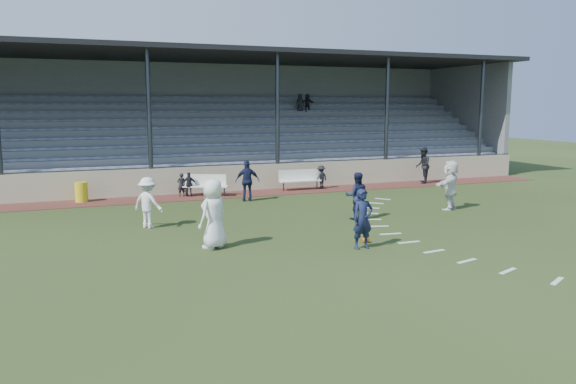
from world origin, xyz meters
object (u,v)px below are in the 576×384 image
Objects in this scene: football at (366,239)px; trash_bin at (81,192)px; bench_left at (204,183)px; official at (423,165)px; player_white_lead at (214,214)px; bench_right at (299,178)px; player_navy_lead at (363,219)px.

trash_bin is at bearing 126.07° from football.
bench_left is 5.13m from trash_bin.
official is at bearing -1.22° from trash_bin.
official is at bearing -179.57° from player_white_lead.
official is at bearing 23.20° from bench_left.
trash_bin is (-5.12, 0.31, -0.15)m from bench_left.
player_white_lead is (-6.41, -9.28, 0.39)m from bench_right.
trash_bin is 10.01m from player_white_lead.
bench_right is at bearing 78.31° from football.
player_navy_lead is at bearing 124.05° from player_white_lead.
football is at bearing -52.79° from bench_left.
official reaches higher than bench_right.
player_white_lead reaches higher than official.
player_white_lead reaches higher than bench_right.
football is at bearing 132.53° from player_white_lead.
trash_bin is at bearing 121.85° from player_navy_lead.
player_white_lead is (3.32, -9.42, 0.55)m from trash_bin.
bench_left is at bearing 103.80° from football.
bench_left is 4.62m from bench_right.
player_white_lead is at bearing 156.76° from player_navy_lead.
bench_left is 9.30m from player_white_lead.
official reaches higher than trash_bin.
player_white_lead reaches higher than bench_left.
bench_left and bench_right have the same top height.
bench_left is at bearing -177.04° from bench_right.
bench_right is 10.53m from football.
trash_bin is 3.94× the size of football.
football is 0.12× the size of player_navy_lead.
official reaches higher than bench_left.
player_navy_lead is at bearing -7.67° from official.
player_navy_lead is (2.08, -10.67, 0.26)m from bench_left.
bench_left is 0.99× the size of bench_right.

